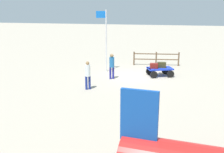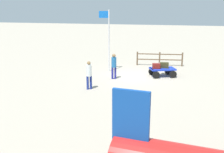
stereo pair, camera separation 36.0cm
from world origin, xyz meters
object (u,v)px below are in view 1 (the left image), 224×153
at_px(worker_trailing, 88,74).
at_px(suitcase_dark, 161,65).
at_px(worker_lead, 112,64).
at_px(suitcase_tan, 154,66).
at_px(luggage_cart, 160,70).
at_px(suitcase_olive, 161,65).
at_px(suitcase_grey, 162,65).
at_px(flagpole, 105,36).

bearing_deg(worker_trailing, suitcase_dark, -132.07).
relative_size(suitcase_dark, worker_lead, 0.38).
bearing_deg(suitcase_tan, luggage_cart, -145.62).
relative_size(luggage_cart, suitcase_dark, 3.05).
distance_m(suitcase_olive, worker_lead, 3.85).
height_order(suitcase_dark, worker_trailing, worker_trailing).
distance_m(suitcase_olive, worker_trailing, 6.27).
xyz_separation_m(worker_lead, worker_trailing, (0.81, 2.70, -0.06)).
distance_m(suitcase_dark, worker_lead, 3.67).
xyz_separation_m(suitcase_olive, worker_lead, (3.19, 2.13, 0.30)).
distance_m(suitcase_tan, suitcase_grey, 0.65).
xyz_separation_m(luggage_cart, worker_lead, (3.15, 1.58, 0.60)).
bearing_deg(suitcase_dark, flagpole, -4.42).
bearing_deg(suitcase_grey, suitcase_olive, -80.48).
relative_size(suitcase_olive, flagpole, 0.13).
distance_m(suitcase_dark, worker_trailing, 6.00).
bearing_deg(worker_lead, luggage_cart, -153.41).
height_order(suitcase_tan, flagpole, flagpole).
xyz_separation_m(suitcase_olive, suitcase_tan, (0.44, 0.83, 0.06)).
height_order(suitcase_dark, flagpole, flagpole).
distance_m(luggage_cart, suitcase_olive, 0.63).
bearing_deg(suitcase_tan, worker_lead, 25.36).
bearing_deg(suitcase_dark, worker_trailing, 47.93).
xyz_separation_m(suitcase_olive, suitcase_grey, (-0.07, 0.44, 0.07)).
xyz_separation_m(suitcase_olive, flagpole, (4.21, 0.05, 1.96)).
relative_size(luggage_cart, suitcase_olive, 3.42).
xyz_separation_m(luggage_cart, worker_trailing, (3.96, 4.28, 0.54)).
xyz_separation_m(suitcase_tan, worker_lead, (2.75, 1.30, 0.24)).
xyz_separation_m(suitcase_dark, worker_lead, (3.21, 1.75, 0.27)).
bearing_deg(luggage_cart, worker_trailing, 47.22).
bearing_deg(flagpole, suitcase_dark, 175.58).
bearing_deg(flagpole, worker_trailing, 92.55).
relative_size(suitcase_tan, flagpole, 0.13).
bearing_deg(flagpole, worker_lead, 116.17).
height_order(luggage_cart, suitcase_tan, suitcase_tan).
distance_m(suitcase_olive, flagpole, 4.65).
relative_size(luggage_cart, flagpole, 0.44).
relative_size(suitcase_dark, flagpole, 0.14).
bearing_deg(suitcase_olive, worker_lead, 33.71).
bearing_deg(suitcase_grey, worker_lead, 27.36).
height_order(suitcase_olive, worker_trailing, worker_trailing).
relative_size(suitcase_grey, flagpole, 0.14).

